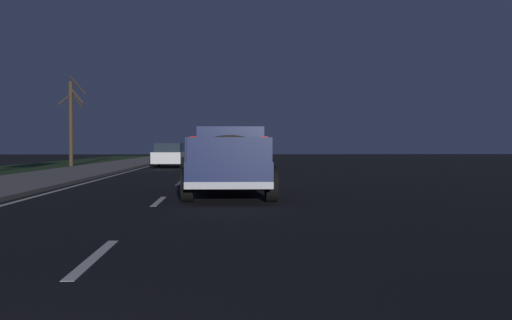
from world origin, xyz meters
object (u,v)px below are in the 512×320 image
(sedan_red, at_px, (228,158))
(bare_tree_far, at_px, (71,121))
(pickup_truck, at_px, (230,159))
(sedan_white, at_px, (170,155))

(sedan_red, relative_size, bare_tree_far, 0.71)
(sedan_red, bearing_deg, pickup_truck, 179.65)
(sedan_white, distance_m, sedan_red, 10.05)
(sedan_white, relative_size, bare_tree_far, 0.72)
(sedan_white, bearing_deg, pickup_truck, -170.47)
(sedan_white, height_order, bare_tree_far, bare_tree_far)
(pickup_truck, bearing_deg, bare_tree_far, 23.42)
(sedan_white, xyz_separation_m, sedan_red, (-9.38, -3.61, 0.00))
(sedan_white, distance_m, bare_tree_far, 8.02)
(sedan_white, xyz_separation_m, bare_tree_far, (3.19, 6.98, 2.33))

